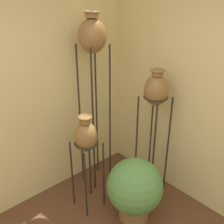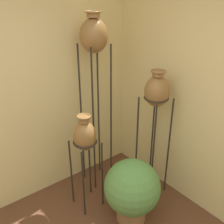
% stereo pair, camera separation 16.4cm
% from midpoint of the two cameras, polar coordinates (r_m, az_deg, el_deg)
% --- Properties ---
extents(vase_stand_tall, '(0.30, 0.30, 2.11)m').
position_cam_midpoint_polar(vase_stand_tall, '(2.87, -5.93, 14.86)').
color(vase_stand_tall, '#28231E').
rests_on(vase_stand_tall, ground_plane).
extents(vase_stand_medium, '(0.28, 0.28, 1.55)m').
position_cam_midpoint_polar(vase_stand_medium, '(2.86, 7.93, 3.86)').
color(vase_stand_medium, '#28231E').
rests_on(vase_stand_medium, ground_plane).
extents(vase_stand_short, '(0.27, 0.27, 1.15)m').
position_cam_midpoint_polar(vase_stand_short, '(2.76, -7.36, -5.79)').
color(vase_stand_short, '#28231E').
rests_on(vase_stand_short, ground_plane).
extents(potted_plant, '(0.59, 0.59, 0.73)m').
position_cam_midpoint_polar(potted_plant, '(2.88, 3.27, -16.33)').
color(potted_plant, olive).
rests_on(potted_plant, ground_plane).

